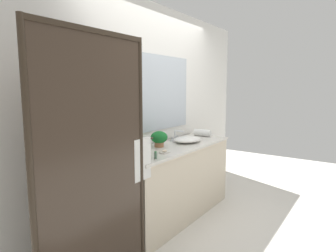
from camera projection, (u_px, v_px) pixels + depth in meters
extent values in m
plane|color=silver|center=(175.00, 216.00, 3.57)|extent=(8.00, 8.00, 0.00)
cube|color=silver|center=(152.00, 111.00, 3.59)|extent=(4.40, 0.05, 2.60)
cube|color=silver|center=(154.00, 138.00, 3.62)|extent=(1.80, 0.01, 0.11)
cube|color=silver|center=(154.00, 93.00, 3.55)|extent=(1.49, 0.01, 0.94)
cube|color=beige|center=(174.00, 182.00, 3.52)|extent=(1.80, 0.56, 0.87)
cube|color=beige|center=(175.00, 146.00, 3.45)|extent=(1.80, 0.58, 0.03)
cylinder|color=#2D2319|center=(31.00, 188.00, 1.70)|extent=(0.04, 0.04, 2.00)
cylinder|color=#2D2319|center=(141.00, 155.00, 2.51)|extent=(0.04, 0.04, 2.00)
cube|color=#2D2319|center=(92.00, 30.00, 1.98)|extent=(1.00, 0.04, 0.04)
cube|color=#382B21|center=(97.00, 168.00, 2.11)|extent=(0.96, 0.01, 1.96)
cube|color=#382B21|center=(117.00, 151.00, 2.67)|extent=(0.01, 0.57, 1.96)
cylinder|color=#2D2319|center=(141.00, 141.00, 2.52)|extent=(0.32, 0.02, 0.02)
cube|color=white|center=(141.00, 159.00, 2.54)|extent=(0.22, 0.04, 0.38)
ellipsoid|color=white|center=(188.00, 139.00, 3.64)|extent=(0.41, 0.32, 0.07)
cube|color=silver|center=(175.00, 140.00, 3.75)|extent=(0.17, 0.04, 0.02)
cylinder|color=silver|center=(175.00, 135.00, 3.74)|extent=(0.02, 0.02, 0.11)
cylinder|color=silver|center=(179.00, 131.00, 3.70)|extent=(0.02, 0.13, 0.02)
cylinder|color=silver|center=(172.00, 138.00, 3.70)|extent=(0.02, 0.02, 0.04)
cylinder|color=silver|center=(177.00, 137.00, 3.80)|extent=(0.02, 0.02, 0.04)
cylinder|color=#B77A51|center=(159.00, 145.00, 3.36)|extent=(0.11, 0.11, 0.05)
ellipsoid|color=#1A6B2B|center=(159.00, 137.00, 3.34)|extent=(0.20, 0.20, 0.14)
cube|color=silver|center=(165.00, 152.00, 3.04)|extent=(0.10, 0.07, 0.01)
ellipsoid|color=beige|center=(165.00, 151.00, 3.04)|extent=(0.07, 0.04, 0.02)
cylinder|color=#4C7056|center=(156.00, 156.00, 2.79)|extent=(0.03, 0.03, 0.06)
cylinder|color=#2D6638|center=(156.00, 152.00, 2.79)|extent=(0.02, 0.02, 0.01)
cylinder|color=silver|center=(123.00, 152.00, 2.91)|extent=(0.03, 0.03, 0.07)
cylinder|color=#B7B2A8|center=(122.00, 148.00, 2.90)|extent=(0.02, 0.02, 0.01)
cylinder|color=white|center=(203.00, 133.00, 4.08)|extent=(0.13, 0.25, 0.10)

